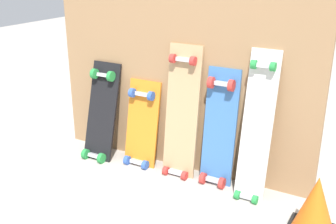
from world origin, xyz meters
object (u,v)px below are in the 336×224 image
Objects in this scene: skateboard_orange at (142,128)px; skateboard_blue at (219,132)px; skateboard_natural at (181,117)px; skateboard_black at (101,116)px; skateboard_white at (256,132)px; traffic_cone at (315,208)px.

skateboard_blue is at bearing 1.34° from skateboard_orange.
skateboard_black is at bearing -175.56° from skateboard_natural.
skateboard_blue is (0.25, 0.01, -0.05)m from skateboard_natural.
skateboard_black is at bearing -172.63° from skateboard_orange.
skateboard_white reaches higher than skateboard_orange.
skateboard_natural reaches higher than skateboard_orange.
traffic_cone is at bearing -23.29° from skateboard_blue.
skateboard_white reaches higher than traffic_cone.
traffic_cone is (0.40, -0.24, -0.23)m from skateboard_white.
skateboard_orange is (0.31, 0.04, -0.05)m from skateboard_black.
traffic_cone is (1.50, -0.22, -0.14)m from skateboard_black.
skateboard_orange is 1.22m from traffic_cone.
skateboard_white is 2.79× the size of traffic_cone.
skateboard_orange is 1.91× the size of traffic_cone.
skateboard_blue is (0.86, 0.05, 0.03)m from skateboard_black.
skateboard_blue is 0.72m from traffic_cone.
skateboard_orange is 0.81× the size of skateboard_blue.
skateboard_natural is 0.97× the size of skateboard_white.
skateboard_black is at bearing -176.49° from skateboard_blue.
skateboard_black is 0.86m from skateboard_blue.
skateboard_black reaches higher than traffic_cone.
skateboard_black is 1.13× the size of skateboard_orange.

